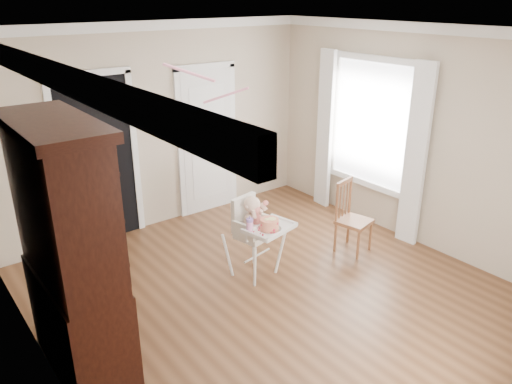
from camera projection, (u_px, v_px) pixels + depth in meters
floor at (281, 298)px, 5.28m from camera, size 5.00×5.00×0.00m
ceiling at (286, 32)px, 4.28m from camera, size 5.00×5.00×0.00m
wall_back at (161, 127)px, 6.62m from camera, size 4.50×0.00×4.50m
wall_left at (40, 247)px, 3.51m from camera, size 0.00×5.00×5.00m
wall_right at (424, 140)px, 6.06m from camera, size 0.00×5.00×5.00m
crown_molding at (286, 39)px, 4.30m from camera, size 4.50×5.00×0.12m
doorway at (98, 158)px, 6.19m from camera, size 1.06×0.05×2.22m
closet_door at (207, 142)px, 7.12m from camera, size 0.96×0.09×2.13m
window_right at (369, 132)px, 6.63m from camera, size 0.13×1.84×2.30m
high_chair at (254, 228)px, 5.53m from camera, size 0.65×0.76×0.95m
baby at (253, 216)px, 5.49m from camera, size 0.31×0.23×0.44m
cake at (270, 224)px, 5.32m from camera, size 0.26×0.26×0.12m
sippy_cup at (250, 224)px, 5.27m from camera, size 0.07×0.07×0.18m
china_cabinet at (71, 255)px, 3.93m from camera, size 0.58×1.29×2.18m
dining_chair at (352, 219)px, 6.13m from camera, size 0.44×0.44×0.91m
streamer at (189, 73)px, 4.39m from camera, size 0.32×0.41×0.15m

